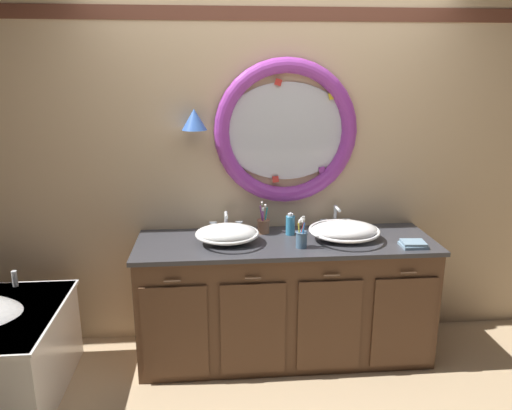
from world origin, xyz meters
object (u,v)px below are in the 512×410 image
soap_dispenser (290,225)px  folded_hand_towel (413,244)px  toothbrush_holder_right (301,238)px  sink_basin_left (227,234)px  toothbrush_holder_left (263,225)px  sink_basin_right (344,231)px

soap_dispenser → folded_hand_towel: soap_dispenser is taller
toothbrush_holder_right → soap_dispenser: toothbrush_holder_right is taller
sink_basin_left → soap_dispenser: bearing=18.0°
toothbrush_holder_left → soap_dispenser: 0.19m
sink_basin_left → folded_hand_towel: size_ratio=2.63×
toothbrush_holder_left → folded_hand_towel: bearing=-21.2°
sink_basin_right → soap_dispenser: bearing=157.4°
toothbrush_holder_left → soap_dispenser: size_ratio=1.38×
sink_basin_right → toothbrush_holder_left: 0.56m
folded_hand_towel → toothbrush_holder_right: bearing=176.0°
sink_basin_left → toothbrush_holder_right: (0.48, -0.12, -0.00)m
sink_basin_right → folded_hand_towel: (0.42, -0.17, -0.05)m
sink_basin_left → toothbrush_holder_right: bearing=-14.0°
soap_dispenser → sink_basin_right: bearing=-22.6°
sink_basin_left → toothbrush_holder_right: size_ratio=2.00×
toothbrush_holder_right → sink_basin_right: bearing=20.8°
toothbrush_holder_left → toothbrush_holder_right: (0.22, -0.31, 0.01)m
sink_basin_left → toothbrush_holder_right: toothbrush_holder_right is taller
sink_basin_left → toothbrush_holder_left: 0.33m
toothbrush_holder_left → folded_hand_towel: (0.94, -0.37, -0.04)m
sink_basin_right → soap_dispenser: soap_dispenser is taller
toothbrush_holder_right → folded_hand_towel: size_ratio=1.31×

